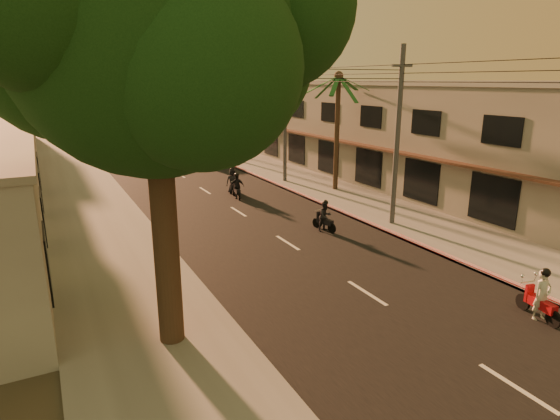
# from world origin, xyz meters

# --- Properties ---
(ground) EXTENTS (160.00, 160.00, 0.00)m
(ground) POSITION_xyz_m (0.00, 0.00, 0.00)
(ground) COLOR #383023
(ground) RESTS_ON ground
(road) EXTENTS (10.00, 140.00, 0.02)m
(road) POSITION_xyz_m (0.00, 20.00, 0.01)
(road) COLOR black
(road) RESTS_ON ground
(sidewalk_right) EXTENTS (5.00, 140.00, 0.12)m
(sidewalk_right) POSITION_xyz_m (7.50, 20.00, 0.06)
(sidewalk_right) COLOR slate
(sidewalk_right) RESTS_ON ground
(sidewalk_left) EXTENTS (5.00, 140.00, 0.12)m
(sidewalk_left) POSITION_xyz_m (-7.50, 20.00, 0.06)
(sidewalk_left) COLOR slate
(sidewalk_left) RESTS_ON ground
(curb_stripe) EXTENTS (0.20, 60.00, 0.20)m
(curb_stripe) POSITION_xyz_m (5.10, 15.00, 0.10)
(curb_stripe) COLOR #B41317
(curb_stripe) RESTS_ON ground
(shophouse_row) EXTENTS (8.80, 34.20, 7.30)m
(shophouse_row) POSITION_xyz_m (13.95, 18.00, 3.65)
(shophouse_row) COLOR gray
(shophouse_row) RESTS_ON ground
(distant_tower) EXTENTS (12.10, 12.10, 28.00)m
(distant_tower) POSITION_xyz_m (16.00, 56.00, 14.00)
(distant_tower) COLOR #B7B5B2
(distant_tower) RESTS_ON ground
(broadleaf_tree) EXTENTS (9.60, 8.70, 12.10)m
(broadleaf_tree) POSITION_xyz_m (-6.61, 2.14, 8.48)
(broadleaf_tree) COLOR black
(broadleaf_tree) RESTS_ON ground
(palm_tree) EXTENTS (5.00, 5.00, 8.20)m
(palm_tree) POSITION_xyz_m (8.00, 16.00, 7.15)
(palm_tree) COLOR black
(palm_tree) RESTS_ON ground
(utility_poles) EXTENTS (1.20, 48.26, 9.00)m
(utility_poles) POSITION_xyz_m (6.20, 20.00, 6.54)
(utility_poles) COLOR #38383A
(utility_poles) RESTS_ON ground
(filler_right) EXTENTS (8.00, 14.00, 6.00)m
(filler_right) POSITION_xyz_m (14.00, 45.00, 3.00)
(filler_right) COLOR #A39F93
(filler_right) RESTS_ON ground
(scooter_red) EXTENTS (0.80, 1.75, 1.74)m
(scooter_red) POSITION_xyz_m (3.71, -1.98, 0.77)
(scooter_red) COLOR black
(scooter_red) RESTS_ON ground
(scooter_mid_a) EXTENTS (0.95, 1.62, 1.60)m
(scooter_mid_a) POSITION_xyz_m (2.55, 8.79, 0.73)
(scooter_mid_a) COLOR black
(scooter_mid_a) RESTS_ON ground
(scooter_mid_b) EXTENTS (1.07, 1.68, 1.66)m
(scooter_mid_b) POSITION_xyz_m (1.17, 17.04, 0.75)
(scooter_mid_b) COLOR black
(scooter_mid_b) RESTS_ON ground
(scooter_far_a) EXTENTS (1.13, 1.76, 1.79)m
(scooter_far_a) POSITION_xyz_m (1.41, 18.41, 0.81)
(scooter_far_a) COLOR black
(scooter_far_a) RESTS_ON ground
(scooter_far_b) EXTENTS (1.28, 1.57, 1.58)m
(scooter_far_b) POSITION_xyz_m (3.68, 33.24, 0.73)
(scooter_far_b) COLOR black
(scooter_far_b) RESTS_ON ground
(parked_car) EXTENTS (2.07, 4.80, 1.53)m
(parked_car) POSITION_xyz_m (3.70, 29.67, 0.77)
(parked_car) COLOR #9A9CA2
(parked_car) RESTS_ON ground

